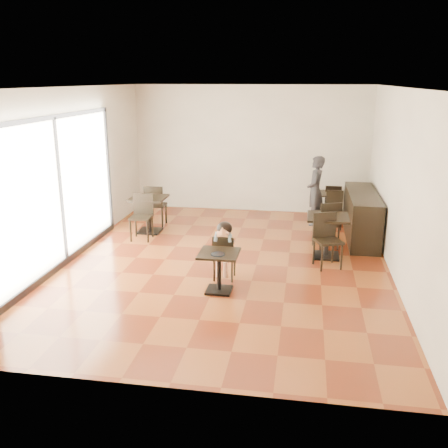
% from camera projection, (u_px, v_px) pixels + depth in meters
% --- Properties ---
extents(floor, '(6.00, 8.00, 0.01)m').
position_uv_depth(floor, '(225.00, 263.00, 9.40)').
color(floor, brown).
rests_on(floor, ground).
extents(ceiling, '(6.00, 8.00, 0.01)m').
position_uv_depth(ceiling, '(226.00, 87.00, 8.50)').
color(ceiling, silver).
rests_on(ceiling, floor).
extents(wall_back, '(6.00, 0.01, 3.20)m').
position_uv_depth(wall_back, '(250.00, 149.00, 12.74)').
color(wall_back, silver).
rests_on(wall_back, floor).
extents(wall_front, '(6.00, 0.01, 3.20)m').
position_uv_depth(wall_front, '(164.00, 254.00, 5.16)').
color(wall_front, silver).
rests_on(wall_front, floor).
extents(wall_left, '(0.01, 8.00, 3.20)m').
position_uv_depth(wall_left, '(69.00, 174.00, 9.42)').
color(wall_left, silver).
rests_on(wall_left, floor).
extents(wall_right, '(0.01, 8.00, 3.20)m').
position_uv_depth(wall_right, '(399.00, 185.00, 8.48)').
color(wall_right, silver).
rests_on(wall_right, floor).
extents(storefront_window, '(0.04, 4.50, 2.60)m').
position_uv_depth(storefront_window, '(59.00, 190.00, 8.99)').
color(storefront_window, white).
rests_on(storefront_window, floor).
extents(child_table, '(0.63, 0.63, 0.67)m').
position_uv_depth(child_table, '(219.00, 272.00, 8.06)').
color(child_table, black).
rests_on(child_table, floor).
extents(child_chair, '(0.36, 0.36, 0.81)m').
position_uv_depth(child_chair, '(224.00, 257.00, 8.56)').
color(child_chair, black).
rests_on(child_chair, floor).
extents(child, '(0.36, 0.51, 1.01)m').
position_uv_depth(child, '(224.00, 251.00, 8.53)').
color(child, gray).
rests_on(child, child_chair).
extents(plate, '(0.23, 0.23, 0.01)m').
position_uv_depth(plate, '(218.00, 254.00, 7.87)').
color(plate, black).
rests_on(plate, child_table).
extents(pizza_slice, '(0.24, 0.18, 0.05)m').
position_uv_depth(pizza_slice, '(223.00, 233.00, 8.25)').
color(pizza_slice, '#F2D08B').
rests_on(pizza_slice, child).
extents(adult_patron, '(0.41, 0.60, 1.63)m').
position_uv_depth(adult_patron, '(315.00, 191.00, 11.67)').
color(adult_patron, '#323136').
rests_on(adult_patron, floor).
extents(cafe_table_mid, '(1.01, 1.01, 0.82)m').
position_uv_depth(cafe_table_mid, '(327.00, 237.00, 9.61)').
color(cafe_table_mid, black).
rests_on(cafe_table_mid, floor).
extents(cafe_table_left, '(0.79, 0.79, 0.81)m').
position_uv_depth(cafe_table_left, '(149.00, 215.00, 11.18)').
color(cafe_table_left, black).
rests_on(cafe_table_left, floor).
extents(cafe_table_back, '(0.69, 0.69, 0.71)m').
position_uv_depth(cafe_table_back, '(327.00, 207.00, 12.03)').
color(cafe_table_back, black).
rests_on(cafe_table_back, floor).
extents(chair_mid_a, '(0.58, 0.58, 0.99)m').
position_uv_depth(chair_mid_a, '(326.00, 225.00, 10.11)').
color(chair_mid_a, black).
rests_on(chair_mid_a, floor).
extents(chair_mid_b, '(0.58, 0.58, 0.99)m').
position_uv_depth(chair_mid_b, '(328.00, 241.00, 9.06)').
color(chair_mid_b, black).
rests_on(chair_mid_b, floor).
extents(chair_left_a, '(0.45, 0.45, 0.97)m').
position_uv_depth(chair_left_a, '(156.00, 205.00, 11.68)').
color(chair_left_a, black).
rests_on(chair_left_a, floor).
extents(chair_left_b, '(0.45, 0.45, 0.97)m').
position_uv_depth(chair_left_b, '(141.00, 218.00, 10.64)').
color(chair_left_b, black).
rests_on(chair_left_b, floor).
extents(chair_back_a, '(0.39, 0.39, 0.86)m').
position_uv_depth(chair_back_a, '(333.00, 202.00, 12.26)').
color(chair_back_a, black).
rests_on(chair_back_a, floor).
extents(chair_back_b, '(0.39, 0.39, 0.86)m').
position_uv_depth(chair_back_b, '(334.00, 210.00, 11.47)').
color(chair_back_b, black).
rests_on(chair_back_b, floor).
extents(service_counter, '(0.60, 2.40, 1.00)m').
position_uv_depth(service_counter, '(361.00, 216.00, 10.74)').
color(service_counter, black).
rests_on(service_counter, floor).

